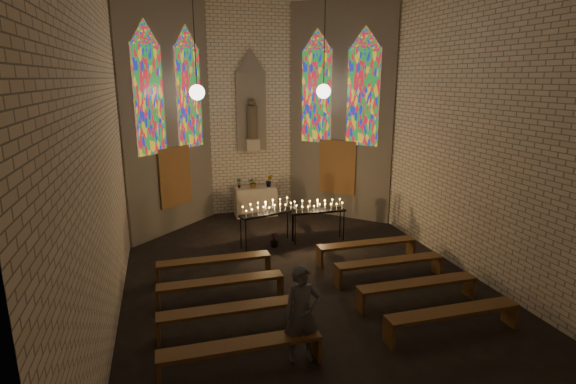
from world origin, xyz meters
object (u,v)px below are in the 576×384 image
object	(u,v)px
altar	(256,201)
aisle_flower_pot	(274,240)
votive_stand_right	(318,208)
visitor	(302,314)
votive_stand_left	(267,210)

from	to	relation	value
altar	aisle_flower_pot	world-z (taller)	altar
votive_stand_right	aisle_flower_pot	bearing A→B (deg)	-173.18
aisle_flower_pot	visitor	world-z (taller)	visitor
votive_stand_right	altar	bearing A→B (deg)	113.83
votive_stand_left	visitor	xyz separation A→B (m)	(-0.67, -5.34, -0.19)
aisle_flower_pot	votive_stand_right	size ratio (longest dim) A/B	0.25
votive_stand_left	votive_stand_right	distance (m)	1.49
altar	votive_stand_left	bearing A→B (deg)	-94.99
altar	votive_stand_left	distance (m)	2.92
altar	aisle_flower_pot	bearing A→B (deg)	-92.05
votive_stand_left	visitor	distance (m)	5.39
votive_stand_right	visitor	size ratio (longest dim) A/B	0.94
altar	votive_stand_right	world-z (taller)	votive_stand_right
aisle_flower_pot	votive_stand_right	bearing A→B (deg)	5.96
votive_stand_left	votive_stand_right	bearing A→B (deg)	-18.75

